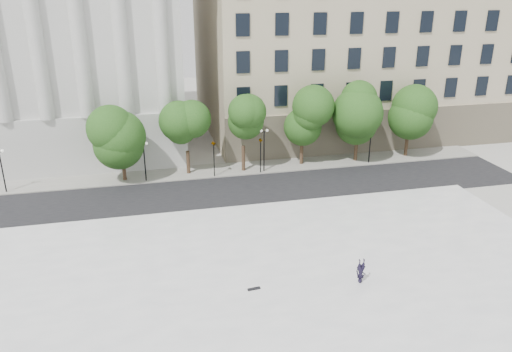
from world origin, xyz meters
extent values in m
plane|color=#B5B3AB|center=(0.00, 0.00, 0.00)|extent=(160.00, 160.00, 0.00)
cube|color=white|center=(0.00, 3.00, 0.23)|extent=(44.00, 22.00, 0.45)
cube|color=black|center=(0.00, 18.00, 0.01)|extent=(60.00, 8.00, 0.02)
cube|color=#9D9B91|center=(0.00, 24.00, 0.06)|extent=(60.00, 4.00, 0.12)
cube|color=#BCBBB7|center=(-17.00, 39.00, 12.50)|extent=(30.00, 26.00, 25.00)
cube|color=tan|center=(20.00, 39.00, 10.50)|extent=(36.00, 26.00, 21.00)
cylinder|color=black|center=(0.24, 22.30, 1.75)|extent=(0.10, 0.10, 3.50)
imported|color=black|center=(0.24, 22.30, 3.88)|extent=(0.64, 1.90, 0.75)
cylinder|color=black|center=(4.97, 22.30, 1.75)|extent=(0.10, 0.10, 3.50)
imported|color=black|center=(4.97, 22.30, 3.85)|extent=(0.54, 1.76, 0.70)
imported|color=black|center=(6.29, 0.84, 0.67)|extent=(0.69, 1.68, 0.45)
cube|color=black|center=(-0.41, 1.57, 0.49)|extent=(0.82, 0.30, 0.08)
cylinder|color=#382619|center=(-8.47, 23.27, 1.46)|extent=(0.36, 0.36, 2.92)
sphere|color=#194513|center=(-8.47, 23.27, 5.43)|extent=(4.32, 4.32, 4.32)
cylinder|color=#382619|center=(-2.19, 23.74, 1.22)|extent=(0.36, 0.36, 2.44)
sphere|color=#194513|center=(-2.19, 23.74, 4.54)|extent=(3.78, 3.78, 3.78)
cylinder|color=#382619|center=(3.40, 23.29, 1.36)|extent=(0.36, 0.36, 2.73)
sphere|color=#194513|center=(3.40, 23.29, 5.06)|extent=(3.56, 3.56, 3.56)
cylinder|color=#382619|center=(9.83, 23.90, 1.37)|extent=(0.36, 0.36, 2.75)
sphere|color=#194513|center=(9.83, 23.90, 5.10)|extent=(3.78, 3.78, 3.78)
cylinder|color=#382619|center=(15.92, 23.65, 1.45)|extent=(0.36, 0.36, 2.89)
sphere|color=#194513|center=(15.92, 23.65, 5.37)|extent=(4.55, 4.55, 4.55)
cylinder|color=#382619|center=(22.03, 23.86, 1.52)|extent=(0.36, 0.36, 3.04)
sphere|color=#194513|center=(22.03, 23.86, 5.64)|extent=(4.20, 4.20, 4.20)
cylinder|color=black|center=(-19.11, 22.60, 1.98)|extent=(0.12, 0.12, 3.97)
sphere|color=white|center=(-18.81, 22.60, 4.07)|extent=(0.28, 0.28, 0.28)
cylinder|color=black|center=(-6.44, 22.60, 1.89)|extent=(0.12, 0.12, 3.78)
cube|color=black|center=(-6.44, 22.60, 3.78)|extent=(0.60, 0.06, 0.06)
sphere|color=white|center=(-6.74, 22.60, 3.88)|extent=(0.28, 0.28, 0.28)
sphere|color=white|center=(-6.14, 22.60, 3.88)|extent=(0.28, 0.28, 0.28)
cylinder|color=black|center=(5.40, 22.60, 2.16)|extent=(0.12, 0.12, 4.31)
cube|color=black|center=(5.40, 22.60, 4.31)|extent=(0.60, 0.06, 0.06)
sphere|color=white|center=(5.10, 22.60, 4.41)|extent=(0.28, 0.28, 0.28)
sphere|color=white|center=(5.70, 22.60, 4.41)|extent=(0.28, 0.28, 0.28)
cylinder|color=black|center=(17.01, 22.60, 2.16)|extent=(0.12, 0.12, 4.32)
cube|color=black|center=(17.01, 22.60, 4.32)|extent=(0.60, 0.06, 0.06)
sphere|color=white|center=(16.71, 22.60, 4.42)|extent=(0.28, 0.28, 0.28)
sphere|color=white|center=(17.31, 22.60, 4.42)|extent=(0.28, 0.28, 0.28)
camera|label=1|loc=(-6.17, -23.95, 18.02)|focal=35.00mm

